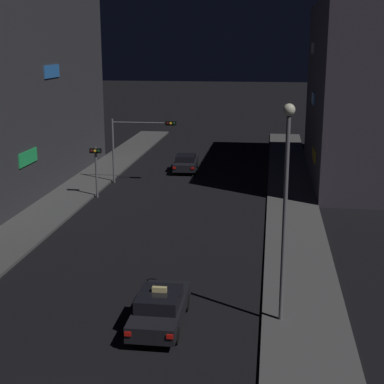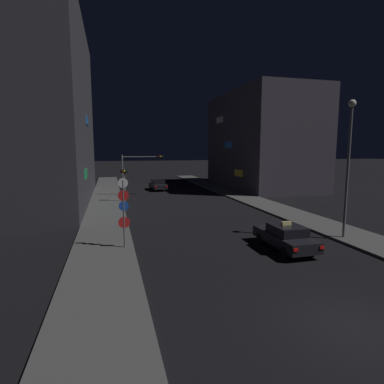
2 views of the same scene
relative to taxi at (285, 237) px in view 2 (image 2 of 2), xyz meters
The scene contains 11 objects.
ground_plane 7.79m from the taxi, 106.31° to the right, with size 300.00×300.00×0.00m, color black.
sidewalk_left 21.99m from the taxi, 116.90° to the left, with size 3.38×58.09×0.16m, color #4C4C4C.
sidewalk_right 20.39m from the taxi, 74.09° to the left, with size 3.38×58.09×0.16m, color #4C4C4C.
building_facade_left 26.52m from the taxi, 125.95° to the left, with size 6.26×25.42×18.73m.
building_facade_right 30.83m from the taxi, 65.77° to the left, with size 10.33×19.62×13.68m.
taxi is the anchor object (origin of this frame).
far_car 27.89m from the taxi, 96.32° to the left, with size 2.04×4.54×1.42m.
traffic_light_overhead 23.74m from the taxi, 104.77° to the left, with size 5.01×0.42×4.98m.
traffic_light_left_kerb 20.02m from the taxi, 113.66° to the left, with size 0.80×0.42×3.60m.
sign_pole_left 9.17m from the taxi, 165.92° to the left, with size 0.64×0.10×3.90m.
street_lamp_near_block 6.64m from the taxi, 10.29° to the left, with size 0.45×0.45×8.38m.
Camera 2 is at (-7.22, -7.73, 5.60)m, focal length 29.25 mm.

